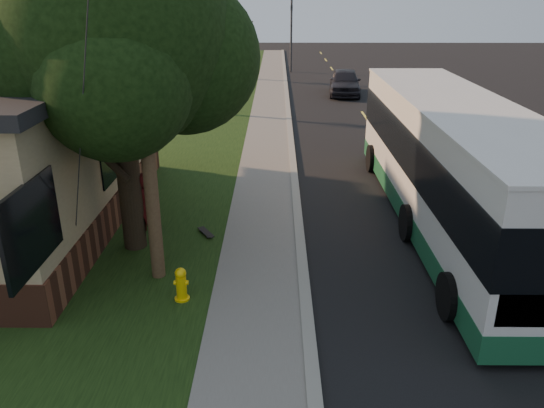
{
  "coord_description": "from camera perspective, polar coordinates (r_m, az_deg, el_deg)",
  "views": [
    {
      "loc": [
        -0.62,
        -9.59,
        6.12
      ],
      "look_at": [
        -0.72,
        1.84,
        1.5
      ],
      "focal_mm": 35.0,
      "sensor_mm": 36.0,
      "label": 1
    }
  ],
  "objects": [
    {
      "name": "distant_car",
      "position": [
        34.35,
        7.84,
        12.88
      ],
      "size": [
        2.3,
        4.8,
        1.58
      ],
      "primitive_type": "imported",
      "rotation": [
        0.0,
        0.0,
        -0.1
      ],
      "color": "black",
      "rests_on": "ground"
    },
    {
      "name": "transit_bus",
      "position": [
        15.13,
        18.92,
        4.34
      ],
      "size": [
        2.94,
        12.72,
        3.44
      ],
      "color": "silver",
      "rests_on": "ground"
    },
    {
      "name": "curb",
      "position": [
        20.51,
        2.23,
        4.81
      ],
      "size": [
        0.25,
        80.0,
        0.12
      ],
      "primitive_type": "cube",
      "color": "gray",
      "rests_on": "ground"
    },
    {
      "name": "skateboarder",
      "position": [
        13.65,
        -13.43,
        -0.51
      ],
      "size": [
        0.76,
        0.56,
        1.92
      ],
      "primitive_type": "imported",
      "rotation": [
        0.0,
        0.0,
        3.0
      ],
      "color": "#480E0E",
      "rests_on": "grass_verge"
    },
    {
      "name": "skateboard_main",
      "position": [
        14.26,
        -7.12,
        -3.04
      ],
      "size": [
        0.53,
        0.73,
        0.07
      ],
      "color": "black",
      "rests_on": "grass_verge"
    },
    {
      "name": "grass_verge",
      "position": [
        20.87,
        -10.26,
        4.7
      ],
      "size": [
        5.0,
        80.0,
        0.07
      ],
      "primitive_type": "cube",
      "color": "black",
      "rests_on": "ground"
    },
    {
      "name": "leafy_tree",
      "position": [
        12.77,
        -16.35,
        16.91
      ],
      "size": [
        6.3,
        6.0,
        7.8
      ],
      "color": "black",
      "rests_on": "grass_verge"
    },
    {
      "name": "sidewalk",
      "position": [
        20.51,
        -0.57,
        4.77
      ],
      "size": [
        2.0,
        80.0,
        0.08
      ],
      "primitive_type": "cube",
      "color": "slate",
      "rests_on": "ground"
    },
    {
      "name": "bare_tree_far",
      "position": [
        39.87,
        -3.03,
        16.05
      ],
      "size": [
        1.38,
        1.21,
        4.03
      ],
      "color": "black",
      "rests_on": "grass_verge"
    },
    {
      "name": "bare_tree_near",
      "position": [
        28.02,
        -5.55,
        13.77
      ],
      "size": [
        1.38,
        1.21,
        4.31
      ],
      "color": "black",
      "rests_on": "grass_verge"
    },
    {
      "name": "ground",
      "position": [
        11.39,
        3.62,
        -10.53
      ],
      "size": [
        120.0,
        120.0,
        0.0
      ],
      "primitive_type": "plane",
      "color": "black",
      "rests_on": "ground"
    },
    {
      "name": "fire_hydrant",
      "position": [
        11.32,
        -9.74,
        -8.49
      ],
      "size": [
        0.32,
        0.32,
        0.74
      ],
      "color": "yellow",
      "rests_on": "grass_verge"
    },
    {
      "name": "traffic_signal",
      "position": [
        43.7,
        2.09,
        18.11
      ],
      "size": [
        0.18,
        0.22,
        5.5
      ],
      "color": "#2D2D30",
      "rests_on": "ground"
    },
    {
      "name": "utility_pole",
      "position": [
        11.02,
        -14.0,
        13.63
      ],
      "size": [
        2.86,
        3.21,
        9.07
      ],
      "color": "#473321",
      "rests_on": "ground"
    },
    {
      "name": "road",
      "position": [
        21.03,
        13.22,
        4.51
      ],
      "size": [
        8.0,
        80.0,
        0.01
      ],
      "primitive_type": "cube",
      "color": "black",
      "rests_on": "ground"
    }
  ]
}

